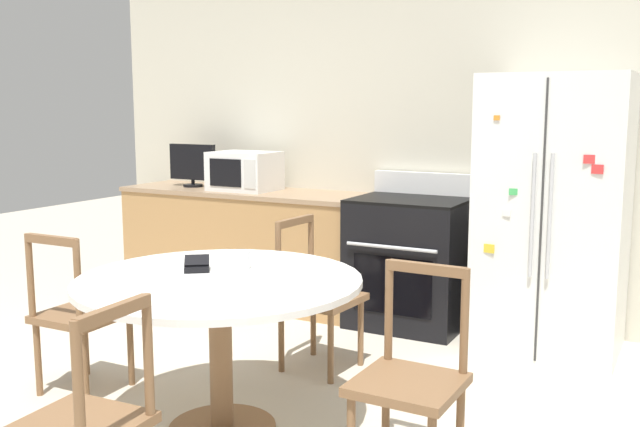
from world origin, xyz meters
TOP-DOWN VIEW (x-y plane):
  - back_wall at (0.00, 2.65)m, footprint 5.20×0.10m
  - kitchen_counter at (-1.18, 2.29)m, footprint 2.06×0.64m
  - refrigerator at (1.24, 2.21)m, footprint 0.87×0.77m
  - oven_range at (0.25, 2.26)m, footprint 0.79×0.68m
  - microwave at (-1.16, 2.27)m, footprint 0.50×0.40m
  - countertop_tv at (-1.68, 2.27)m, footprint 0.44×0.16m
  - dining_table at (0.08, 0.23)m, footprint 1.35×1.35m
  - dining_chair_right at (1.04, 0.23)m, footprint 0.43×0.43m
  - dining_chair_left at (-0.89, 0.25)m, footprint 0.43×0.43m
  - dining_chair_far at (0.08, 1.20)m, footprint 0.45×0.45m
  - candle_glass at (0.06, 0.43)m, footprint 0.09×0.09m
  - wallet at (-0.10, 0.29)m, footprint 0.17×0.17m

SIDE VIEW (x-z plane):
  - dining_chair_right at x=1.04m, z-range -0.02..0.89m
  - dining_chair_left at x=-0.89m, z-range -0.02..0.89m
  - dining_chair_far at x=0.08m, z-range -0.02..0.89m
  - kitchen_counter at x=-1.18m, z-range 0.00..0.90m
  - oven_range at x=0.25m, z-range -0.07..1.01m
  - dining_table at x=0.08m, z-range 0.26..1.02m
  - wallet at x=-0.10m, z-range 0.76..0.83m
  - candle_glass at x=0.06m, z-range 0.76..0.85m
  - refrigerator at x=1.24m, z-range 0.00..1.76m
  - microwave at x=-1.16m, z-range 0.90..1.21m
  - countertop_tv at x=-1.68m, z-range 0.91..1.27m
  - back_wall at x=0.00m, z-range 0.00..2.60m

